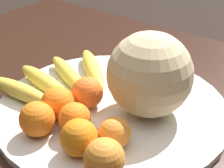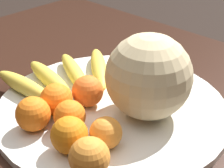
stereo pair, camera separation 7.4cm
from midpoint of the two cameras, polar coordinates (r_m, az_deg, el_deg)
kitchen_table at (r=0.80m, az=4.16°, el=-11.02°), size 1.40×0.98×0.72m
fruit_bowl at (r=0.77m, az=2.76°, el=-3.78°), size 0.47×0.47×0.02m
melon at (r=0.70m, az=8.61°, el=1.06°), size 0.17×0.17×0.17m
banana_bunch at (r=0.83m, az=-4.81°, el=1.13°), size 0.23×0.26×0.04m
orange_front_left at (r=0.75m, az=-0.92°, el=-1.17°), size 0.06×0.06×0.06m
orange_front_right at (r=0.63m, az=-3.18°, el=-7.88°), size 0.06×0.06×0.06m
orange_mid_center at (r=0.64m, az=2.37°, el=-7.56°), size 0.06×0.06×0.06m
orange_back_left at (r=0.68m, az=-3.40°, el=-4.98°), size 0.06×0.06×0.06m
orange_back_right at (r=0.69m, az=-8.97°, el=-4.63°), size 0.06×0.06×0.06m
orange_top_small at (r=0.58m, az=0.19°, el=-11.25°), size 0.07×0.07×0.07m
orange_side_extra at (r=0.72m, az=-5.60°, el=-2.47°), size 0.06×0.06×0.06m
produce_tag at (r=0.67m, az=-0.07°, el=-8.59°), size 0.08×0.04×0.00m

